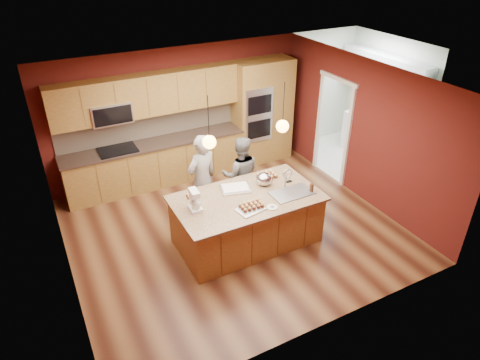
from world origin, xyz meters
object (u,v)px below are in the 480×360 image
person_left (202,179)px  stand_mixer (195,202)px  person_right (241,175)px  mixing_bowl (264,179)px  island (247,219)px

person_left → stand_mixer: 1.01m
person_right → stand_mixer: person_right is taller
mixing_bowl → person_right: bearing=96.3°
island → person_right: bearing=69.0°
person_left → person_right: person_left is taller
stand_mixer → mixing_bowl: stand_mixer is taller
person_left → person_right: (0.76, 0.00, -0.10)m
island → stand_mixer: island is taller
mixing_bowl → island: bearing=-153.1°
island → mixing_bowl: bearing=26.9°
person_left → mixing_bowl: bearing=123.9°
person_left → mixing_bowl: (0.84, -0.71, 0.14)m
person_right → mixing_bowl: (0.08, -0.71, 0.25)m
person_right → stand_mixer: 1.55m
stand_mixer → person_left: bearing=63.9°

